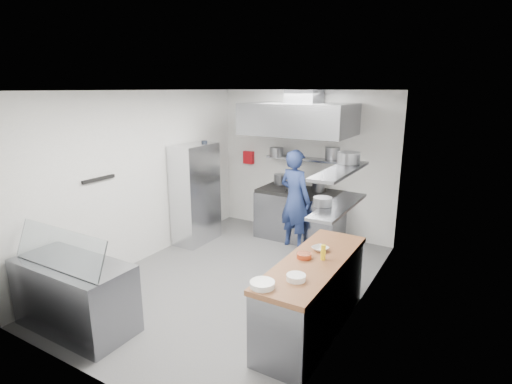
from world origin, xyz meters
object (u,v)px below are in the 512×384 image
Objects in this scene: gas_range at (300,216)px; chef at (295,199)px; wire_rack at (196,194)px; display_case at (75,295)px.

chef reaches higher than gas_range.
chef is at bearing 21.27° from wire_rack.
display_case is (0.53, -2.99, -0.50)m from wire_rack.
gas_range is 4.25m from display_case.
gas_range is at bearing -61.47° from chef.
wire_rack is (-1.72, -0.67, 0.02)m from chef.
display_case is at bearing -105.02° from gas_range.
chef is 0.97× the size of wire_rack.
display_case is at bearing 88.83° from chef.
gas_range is 0.86× the size of wire_rack.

